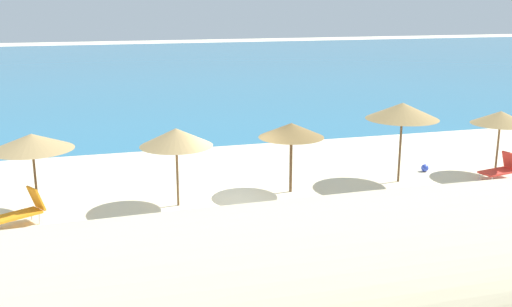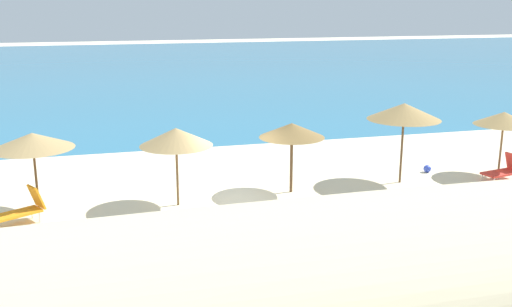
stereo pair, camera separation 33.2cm
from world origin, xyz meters
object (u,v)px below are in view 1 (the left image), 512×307
at_px(lounge_chair_0, 20,211).
at_px(beach_umbrella_6, 402,111).
at_px(beach_umbrella_4, 176,137).
at_px(beach_umbrella_5, 291,130).
at_px(beach_umbrella_3, 32,142).
at_px(beach_ball, 425,168).
at_px(beach_umbrella_7, 501,118).
at_px(lounge_chair_1, 501,169).

bearing_deg(lounge_chair_0, beach_umbrella_6, -116.11).
height_order(beach_umbrella_4, beach_umbrella_5, beach_umbrella_4).
height_order(beach_umbrella_3, lounge_chair_0, beach_umbrella_3).
bearing_deg(beach_ball, beach_umbrella_6, -151.31).
xyz_separation_m(beach_umbrella_3, lounge_chair_0, (-0.41, -0.96, -1.79)).
height_order(beach_umbrella_4, beach_ball, beach_umbrella_4).
xyz_separation_m(beach_umbrella_7, lounge_chair_0, (-16.57, -0.84, -1.68)).
bearing_deg(beach_umbrella_6, lounge_chair_1, -10.61).
bearing_deg(beach_umbrella_6, beach_ball, 28.69).
height_order(beach_umbrella_4, beach_umbrella_7, beach_umbrella_4).
xyz_separation_m(beach_umbrella_4, lounge_chair_0, (-4.62, -0.52, -1.76)).
height_order(beach_umbrella_4, lounge_chair_1, beach_umbrella_4).
relative_size(beach_umbrella_7, lounge_chair_1, 1.53).
bearing_deg(beach_umbrella_6, lounge_chair_0, -175.80).
bearing_deg(lounge_chair_1, beach_ball, 41.64).
distance_m(lounge_chair_1, beach_ball, 2.68).
distance_m(beach_umbrella_3, beach_umbrella_4, 4.23).
relative_size(beach_umbrella_4, lounge_chair_0, 1.47).
height_order(beach_umbrella_6, beach_ball, beach_umbrella_6).
relative_size(beach_umbrella_6, beach_umbrella_7, 1.20).
bearing_deg(lounge_chair_1, beach_umbrella_7, -33.30).
xyz_separation_m(beach_umbrella_5, beach_umbrella_7, (8.08, -0.04, 0.00)).
xyz_separation_m(beach_umbrella_4, lounge_chair_1, (11.71, -0.30, -1.83)).
height_order(beach_umbrella_5, beach_umbrella_6, beach_umbrella_6).
xyz_separation_m(beach_umbrella_7, lounge_chair_1, (-0.24, -0.62, -1.75)).
bearing_deg(lounge_chair_0, beach_umbrella_5, -114.41).
bearing_deg(beach_umbrella_6, beach_umbrella_4, -177.13).
bearing_deg(beach_umbrella_7, beach_umbrella_3, 179.58).
xyz_separation_m(beach_umbrella_3, beach_umbrella_6, (12.17, -0.03, 0.32)).
xyz_separation_m(beach_umbrella_4, beach_umbrella_5, (3.87, 0.35, -0.09)).
bearing_deg(beach_umbrella_4, beach_umbrella_6, 2.87).
bearing_deg(beach_umbrella_7, lounge_chair_1, -111.32).
bearing_deg(beach_umbrella_4, beach_umbrella_3, 174.14).
bearing_deg(beach_umbrella_4, beach_ball, 7.61).
height_order(beach_umbrella_3, beach_ball, beach_umbrella_3).
relative_size(beach_umbrella_3, beach_umbrella_5, 1.05).
distance_m(beach_umbrella_3, lounge_chair_0, 2.07).
bearing_deg(beach_umbrella_5, beach_ball, 9.23).
bearing_deg(beach_umbrella_5, beach_umbrella_4, -174.80).
bearing_deg(beach_ball, beach_umbrella_4, -172.39).
xyz_separation_m(beach_umbrella_6, beach_ball, (1.60, 0.88, -2.42)).
distance_m(beach_umbrella_5, beach_umbrella_7, 8.08).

